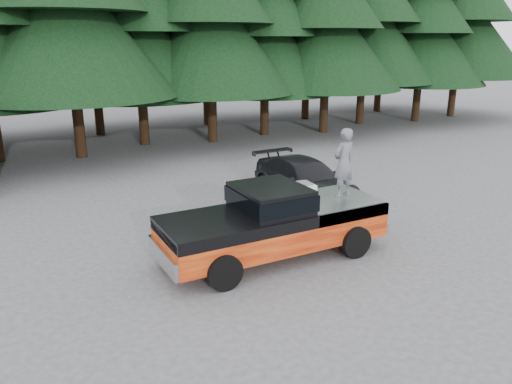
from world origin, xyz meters
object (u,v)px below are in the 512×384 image
man_on_bed (344,163)px  parked_car (305,180)px  pickup_truck (274,233)px  air_compressor (301,193)px

man_on_bed → parked_car: man_on_bed is taller
pickup_truck → man_on_bed: 2.66m
pickup_truck → air_compressor: air_compressor is taller
pickup_truck → air_compressor: (0.91, 0.16, 0.89)m
air_compressor → pickup_truck: bearing=-164.2°
air_compressor → man_on_bed: 1.42m
pickup_truck → air_compressor: size_ratio=9.34×
air_compressor → parked_car: 4.45m
pickup_truck → man_on_bed: bearing=0.0°
pickup_truck → parked_car: size_ratio=1.25×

